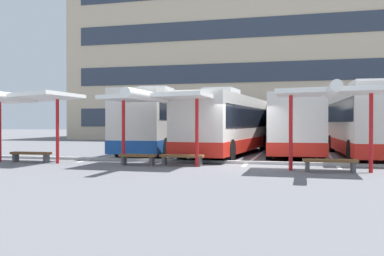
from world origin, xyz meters
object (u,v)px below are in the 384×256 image
waiting_shelter_2 (331,93)px  bench_1 (138,157)px  bench_2 (182,157)px  coach_bus_2 (291,125)px  bench_0 (31,155)px  coach_bus_0 (164,122)px  waiting_shelter_1 (157,98)px  waiting_shelter_0 (24,99)px  bench_3 (330,162)px  coach_bus_3 (363,122)px  coach_bus_1 (229,125)px

waiting_shelter_2 → bench_1: bearing=174.8°
bench_2 → waiting_shelter_2: (5.65, -0.92, 2.42)m
coach_bus_2 → bench_0: bearing=-144.2°
coach_bus_0 → waiting_shelter_1: (2.41, -8.21, 0.95)m
bench_1 → waiting_shelter_2: bearing=-5.2°
waiting_shelter_0 → bench_2: waiting_shelter_0 is taller
waiting_shelter_1 → bench_3: size_ratio=2.61×
coach_bus_0 → bench_2: 8.56m
waiting_shelter_0 → waiting_shelter_1: size_ratio=1.00×
waiting_shelter_1 → bench_1: 2.54m
coach_bus_3 → coach_bus_1: bearing=-179.7°
bench_0 → coach_bus_3: bearing=24.9°
waiting_shelter_1 → bench_1: bearing=167.9°
waiting_shelter_0 → coach_bus_3: bearing=26.5°
coach_bus_0 → coach_bus_3: coach_bus_3 is taller
waiting_shelter_0 → bench_3: 12.73m
waiting_shelter_1 → bench_1: size_ratio=3.26×
waiting_shelter_2 → bench_0: bearing=176.5°
waiting_shelter_2 → waiting_shelter_1: bearing=175.8°
coach_bus_0 → coach_bus_1: (4.10, -1.20, -0.13)m
bench_3 → waiting_shelter_2: bearing=-90.0°
coach_bus_0 → bench_3: 12.45m
coach_bus_2 → waiting_shelter_0: bearing=-142.6°
waiting_shelter_2 → coach_bus_1: bearing=123.0°
coach_bus_1 → waiting_shelter_1: coach_bus_1 is taller
coach_bus_0 → waiting_shelter_1: size_ratio=2.47×
coach_bus_0 → coach_bus_3: 11.05m
bench_2 → bench_0: bearing=-178.7°
coach_bus_1 → bench_3: bearing=-56.4°
bench_2 → bench_3: same height
coach_bus_0 → waiting_shelter_2: (8.96, -8.69, 1.01)m
bench_3 → waiting_shelter_0: bearing=179.4°
bench_3 → bench_2: bearing=172.4°
coach_bus_1 → bench_0: (-7.64, -6.73, -1.28)m
waiting_shelter_2 → coach_bus_2: bearing=100.2°
bench_1 → waiting_shelter_1: bearing=-12.1°
coach_bus_2 → waiting_shelter_0: coach_bus_2 is taller
coach_bus_0 → bench_2: coach_bus_0 is taller
waiting_shelter_0 → coach_bus_1: bearing=43.3°
coach_bus_2 → bench_0: coach_bus_2 is taller
coach_bus_1 → coach_bus_3: size_ratio=1.11×
waiting_shelter_0 → bench_0: 2.46m
waiting_shelter_1 → bench_2: bearing=25.9°
coach_bus_1 → bench_1: coach_bus_1 is taller
coach_bus_3 → bench_0: bearing=-155.1°
coach_bus_3 → bench_2: (-7.68, -6.60, -1.42)m
coach_bus_0 → coach_bus_2: coach_bus_0 is taller
coach_bus_0 → coach_bus_2: size_ratio=1.11×
bench_1 → bench_2: 1.82m
bench_0 → waiting_shelter_1: size_ratio=0.37×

